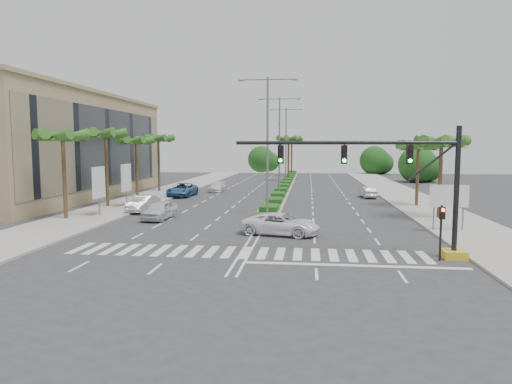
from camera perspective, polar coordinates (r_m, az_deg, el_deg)
ground at (r=26.47m, az=-1.33°, el=-7.60°), size 160.00×160.00×0.00m
footpath_right at (r=47.36m, az=20.77°, el=-1.97°), size 6.00×120.00×0.15m
footpath_left at (r=49.60m, az=-15.69°, el=-1.48°), size 6.00×120.00×0.15m
median at (r=70.86m, az=3.69°, el=0.84°), size 2.20×75.00×0.20m
median_grass at (r=70.85m, az=3.69°, el=0.94°), size 1.80×75.00×0.04m
building at (r=59.40m, az=-23.36°, el=5.15°), size 12.00×36.00×12.00m
signal_gantry at (r=26.28m, az=19.10°, el=-0.37°), size 12.60×1.20×7.20m
pedestrian_signal at (r=26.13m, az=22.17°, el=-3.64°), size 0.28×0.36×3.00m
direction_sign at (r=35.14m, az=22.98°, el=-0.70°), size 2.70×0.11×3.40m
billboard_near at (r=41.75m, az=-19.06°, el=1.09°), size 0.18×2.10×4.35m
billboard_far at (r=47.22m, az=-15.92°, el=1.68°), size 0.18×2.10×4.35m
palm_left_near at (r=40.79m, az=-23.00°, el=6.09°), size 4.57×4.68×7.55m
palm_left_mid at (r=47.93m, az=-18.28°, el=6.59°), size 4.57×4.68×7.95m
palm_left_far at (r=55.29m, az=-14.76°, el=5.94°), size 4.57×4.68×7.35m
palm_left_end at (r=62.81m, az=-12.11°, el=6.30°), size 4.57×4.68×7.75m
palm_right_near at (r=41.00m, az=22.17°, el=5.44°), size 4.57×4.68×7.05m
palm_right_far at (r=48.76m, az=19.64°, el=5.16°), size 4.57×4.68×6.75m
palm_median_a at (r=80.60m, az=4.09°, el=6.46°), size 4.57×4.68×8.05m
palm_median_b at (r=95.59m, az=4.49°, el=6.34°), size 4.57×4.68×8.05m
streetlight_near at (r=39.68m, az=1.45°, el=6.74°), size 5.10×0.25×12.00m
streetlight_mid at (r=55.63m, az=2.94°, el=6.43°), size 5.10×0.25×12.00m
streetlight_far at (r=71.61m, az=3.76°, el=6.27°), size 5.10×0.25×12.00m
car_parked_a at (r=39.12m, az=-11.96°, el=-2.23°), size 2.23×4.71×1.56m
car_parked_b at (r=43.99m, az=-13.91°, el=-1.43°), size 1.93×4.71×1.52m
car_parked_c at (r=56.54m, az=-9.20°, el=0.28°), size 2.84×5.93×1.63m
car_parked_d at (r=61.93m, az=-4.87°, el=0.63°), size 1.95×4.47×1.28m
car_crossing at (r=31.68m, az=3.12°, el=-4.02°), size 5.80×3.60×1.50m
car_right at (r=56.10m, az=13.81°, el=-0.02°), size 1.86×4.11×1.31m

